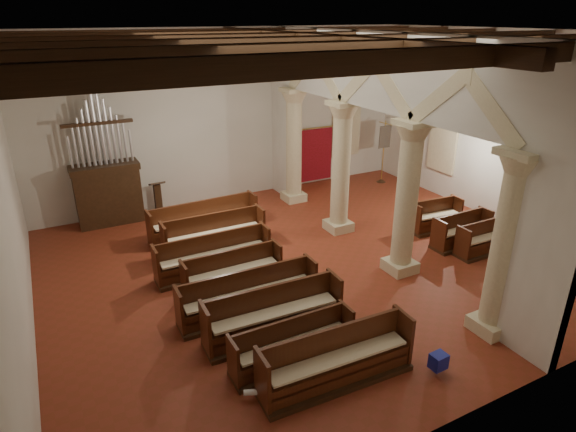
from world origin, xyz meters
The scene contains 31 objects.
floor centered at (0.00, 0.00, 0.00)m, with size 14.00×14.00×0.00m, color maroon.
ceiling centered at (0.00, 0.00, 6.00)m, with size 14.00×14.00×0.00m, color #2F1F0F.
wall_back centered at (0.00, 6.00, 3.00)m, with size 14.00×0.02×6.00m, color silver.
wall_front centered at (0.00, -6.00, 3.00)m, with size 14.00×0.02×6.00m, color silver.
wall_left centered at (-7.00, 0.00, 3.00)m, with size 0.02×12.00×6.00m, color silver.
wall_right centered at (7.00, 0.00, 3.00)m, with size 0.02×12.00×6.00m, color silver.
ceiling_beams centered at (0.00, 0.00, 5.82)m, with size 13.80×11.80×0.30m, color #392112, non-canonical shape.
arcade centered at (1.80, 0.00, 3.56)m, with size 0.90×11.90×6.00m.
window_right_a centered at (6.98, -1.50, 2.20)m, with size 0.03×1.00×2.20m, color #2F6B55.
window_right_b centered at (6.98, 2.50, 2.20)m, with size 0.03×1.00×2.20m, color #2F6B55.
window_back centered at (5.00, 5.98, 2.20)m, with size 1.00×0.03×2.20m, color #2F6B55.
pipe_organ centered at (-4.50, 5.50, 1.37)m, with size 2.10×0.85×4.40m.
lectern centered at (-2.93, 5.49, 0.51)m, with size 0.50×0.51×1.22m.
dossal_curtain centered at (3.50, 5.92, 1.17)m, with size 1.80×0.07×2.17m.
processional_banner centered at (5.99, 4.67, 0.82)m, with size 0.58×0.74×2.52m.
hymnal_box_a centered at (-0.16, -4.96, 0.26)m, with size 0.31×0.25×0.31m, color #16319B.
hymnal_box_b centered at (-1.55, -2.00, 0.27)m, with size 0.35×0.28×0.35m, color navy.
hymnal_box_c centered at (-1.52, -1.48, 0.24)m, with size 0.28×0.23×0.28m, color #163C97.
tube_heater_a centered at (-3.26, -4.10, 0.16)m, with size 0.11×0.11×1.07m, color white.
tube_heater_b centered at (-1.65, -3.37, 0.16)m, with size 0.10×0.10×0.97m, color white.
nave_pew_0 centered at (-2.04, -4.28, 0.36)m, with size 3.06×0.85×1.10m.
nave_pew_1 centered at (-2.51, -3.44, 0.31)m, with size 2.54×0.64×0.95m.
nave_pew_2 centered at (-2.44, -2.46, 0.37)m, with size 3.05×0.86×1.12m.
nave_pew_3 centered at (-2.58, -1.47, 0.34)m, with size 3.28×0.75×1.05m.
nave_pew_4 centered at (-2.49, -0.25, 0.33)m, with size 2.52×0.68×0.99m.
nave_pew_5 centered at (-2.64, 0.72, 0.35)m, with size 3.08×0.72×1.06m.
nave_pew_6 centered at (-2.20, 1.88, 0.37)m, with size 2.96×0.79×1.13m.
nave_pew_7 centered at (-2.11, 3.05, 0.37)m, with size 3.42×0.86×1.11m.
aisle_pew_0 centered at (4.59, -1.80, 0.32)m, with size 1.76×0.64×0.95m.
aisle_pew_1 centered at (4.42, -1.12, 0.33)m, with size 1.94×0.68×0.99m.
aisle_pew_2 centered at (4.51, 0.06, 0.34)m, with size 1.72×0.78×1.00m.
Camera 1 is at (-6.15, -10.16, 6.38)m, focal length 30.00 mm.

